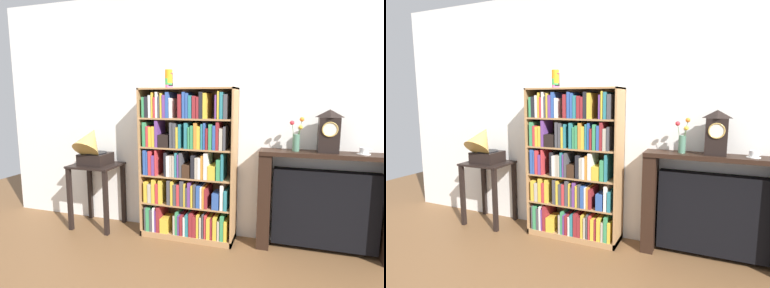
# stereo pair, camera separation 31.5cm
# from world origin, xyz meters

# --- Properties ---
(ground_plane) EXTENTS (8.13, 6.40, 0.02)m
(ground_plane) POSITION_xyz_m (0.00, 0.00, -0.01)
(ground_plane) COLOR brown
(wall_back) EXTENTS (5.13, 0.08, 2.60)m
(wall_back) POSITION_xyz_m (0.13, 0.29, 1.30)
(wall_back) COLOR silver
(wall_back) RESTS_ON ground
(bookshelf) EXTENTS (0.99, 0.32, 1.59)m
(bookshelf) POSITION_xyz_m (-0.01, 0.07, 0.75)
(bookshelf) COLOR #A87A4C
(bookshelf) RESTS_ON ground
(cup_stack) EXTENTS (0.08, 0.08, 0.18)m
(cup_stack) POSITION_xyz_m (-0.19, 0.05, 1.68)
(cup_stack) COLOR pink
(cup_stack) RESTS_ON bookshelf
(side_table_left) EXTENTS (0.53, 0.43, 0.74)m
(side_table_left) POSITION_xyz_m (-1.09, 0.03, 0.53)
(side_table_left) COLOR black
(side_table_left) RESTS_ON ground
(gramophone) EXTENTS (0.30, 0.44, 0.49)m
(gramophone) POSITION_xyz_m (-1.09, -0.03, 0.95)
(gramophone) COLOR black
(gramophone) RESTS_ON side_table_left
(fireplace_mantel) EXTENTS (1.23, 0.26, 0.98)m
(fireplace_mantel) POSITION_xyz_m (1.35, 0.14, 0.48)
(fireplace_mantel) COLOR black
(fireplace_mantel) RESTS_ON ground
(mantel_clock) EXTENTS (0.18, 0.14, 0.40)m
(mantel_clock) POSITION_xyz_m (1.34, 0.11, 1.18)
(mantel_clock) COLOR black
(mantel_clock) RESTS_ON fireplace_mantel
(flower_vase) EXTENTS (0.13, 0.09, 0.32)m
(flower_vase) POSITION_xyz_m (1.07, 0.11, 1.12)
(flower_vase) COLOR #4C7A60
(flower_vase) RESTS_ON fireplace_mantel
(teacup_with_saucer) EXTENTS (0.12, 0.11, 0.06)m
(teacup_with_saucer) POSITION_xyz_m (1.64, 0.12, 1.01)
(teacup_with_saucer) COLOR white
(teacup_with_saucer) RESTS_ON fireplace_mantel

